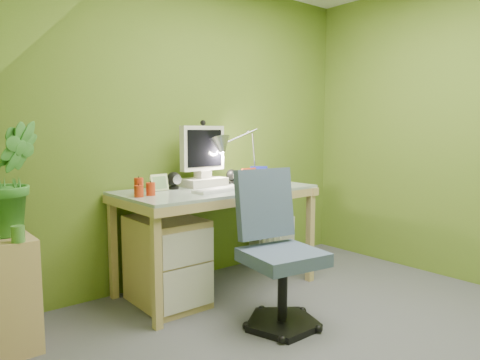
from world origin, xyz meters
TOP-DOWN VIEW (x-y plane):
  - floor at (0.00, 0.00)m, footprint 3.20×3.20m
  - wall_back at (0.00, 1.60)m, footprint 3.20×0.01m
  - wall_left at (-1.60, 0.00)m, footprint 0.01×3.20m
  - desk at (-0.04, 1.23)m, footprint 1.46×0.75m
  - monitor at (-0.04, 1.41)m, footprint 0.41×0.25m
  - speaker_left at (-0.31, 1.39)m, footprint 0.11×0.11m
  - speaker_right at (0.23, 1.39)m, footprint 0.12×0.12m
  - keyboard at (-0.12, 1.09)m, footprint 0.41×0.18m
  - mousepad at (0.34, 1.09)m, footprint 0.23×0.18m
  - mouse at (0.34, 1.09)m, footprint 0.11×0.07m
  - amber_tumbler at (0.14, 1.15)m, footprint 0.07×0.07m
  - candle_cluster at (-0.64, 1.24)m, footprint 0.17×0.16m
  - photo_frame_red at (0.38, 1.35)m, footprint 0.14×0.02m
  - photo_frame_blue at (0.52, 1.39)m, footprint 0.13×0.10m
  - photo_frame_green at (-0.44, 1.37)m, footprint 0.14×0.03m
  - desk_lamp at (0.41, 1.41)m, footprint 0.61×0.31m
  - side_ledge at (-1.45, 1.20)m, footprint 0.23×0.36m
  - potted_plant at (-1.42, 1.25)m, footprint 0.38×0.32m
  - green_cup at (-1.43, 1.05)m, footprint 0.07×0.07m
  - task_chair at (-0.11, 0.46)m, footprint 0.56×0.56m
  - radiator at (0.78, 1.50)m, footprint 0.42×0.20m

SIDE VIEW (x-z plane):
  - floor at x=0.00m, z-range -0.01..0.00m
  - radiator at x=0.78m, z-range 0.00..0.40m
  - side_ledge at x=-1.45m, z-range 0.00..0.63m
  - desk at x=-0.04m, z-range 0.00..0.77m
  - task_chair at x=-0.11m, z-range 0.00..0.89m
  - green_cup at x=-1.43m, z-range 0.63..0.71m
  - mousepad at x=0.34m, z-range 0.77..0.78m
  - keyboard at x=-0.12m, z-range 0.77..0.79m
  - mouse at x=0.34m, z-range 0.77..0.81m
  - amber_tumbler at x=0.14m, z-range 0.77..0.85m
  - speaker_right at x=0.23m, z-range 0.77..0.88m
  - candle_cluster at x=-0.64m, z-range 0.77..0.88m
  - photo_frame_green at x=-0.44m, z-range 0.77..0.89m
  - photo_frame_red at x=0.38m, z-range 0.77..0.89m
  - photo_frame_blue at x=0.52m, z-range 0.77..0.89m
  - speaker_left at x=-0.31m, z-range 0.77..0.90m
  - potted_plant at x=-1.42m, z-range 0.63..1.25m
  - monitor at x=-0.04m, z-range 0.77..1.31m
  - desk_lamp at x=0.41m, z-range 0.77..1.40m
  - wall_back at x=0.00m, z-range 0.00..2.40m
  - wall_left at x=-1.60m, z-range 0.00..2.40m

